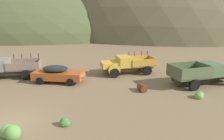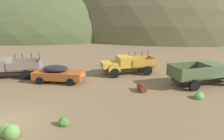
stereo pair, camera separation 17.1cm
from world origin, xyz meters
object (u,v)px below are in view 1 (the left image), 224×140
truck_faded_yellow (124,65)px  oil_drum_tipped (142,88)px  car_oxide_orange (60,74)px  truck_primer_gray (3,68)px  truck_weathered_green (208,72)px

truck_faded_yellow → oil_drum_tipped: bearing=88.6°
car_oxide_orange → oil_drum_tipped: size_ratio=4.89×
truck_primer_gray → truck_weathered_green: truck_primer_gray is taller
car_oxide_orange → truck_weathered_green: size_ratio=0.73×
car_oxide_orange → oil_drum_tipped: (7.36, -1.95, -0.53)m
car_oxide_orange → truck_weathered_green: truck_weathered_green is taller
truck_weathered_green → oil_drum_tipped: 6.51m
truck_faded_yellow → oil_drum_tipped: size_ratio=5.97×
truck_weathered_green → oil_drum_tipped: size_ratio=6.72×
truck_faded_yellow → oil_drum_tipped: 5.13m
truck_weathered_green → oil_drum_tipped: (-6.09, -2.17, -0.75)m
car_oxide_orange → truck_faded_yellow: (5.98, 2.93, 0.18)m
car_oxide_orange → truck_faded_yellow: bearing=30.9°
car_oxide_orange → truck_weathered_green: (13.45, 0.21, 0.22)m
truck_primer_gray → truck_weathered_green: 19.44m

